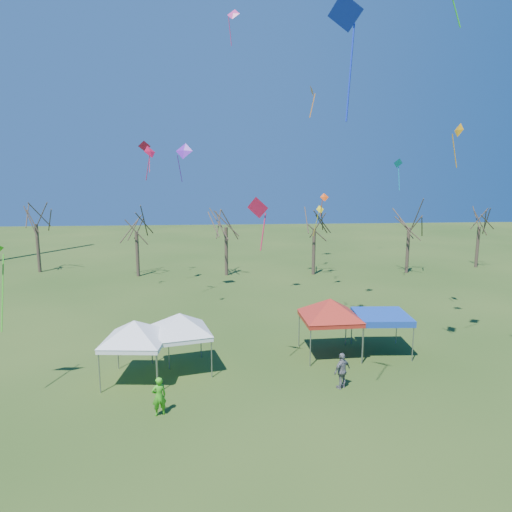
{
  "coord_description": "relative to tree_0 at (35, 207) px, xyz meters",
  "views": [
    {
      "loc": [
        -3.13,
        -18.6,
        9.51
      ],
      "look_at": [
        -1.31,
        3.0,
        5.65
      ],
      "focal_mm": 32.0,
      "sensor_mm": 36.0,
      "label": 1
    }
  ],
  "objects": [
    {
      "name": "tree_1",
      "position": [
        10.08,
        -2.73,
        -0.7
      ],
      "size": [
        3.42,
        3.42,
        7.54
      ],
      "color": "#3D2D21",
      "rests_on": "ground"
    },
    {
      "name": "kite_19",
      "position": [
        26.18,
        -10.1,
        1.23
      ],
      "size": [
        0.75,
        0.52,
        1.94
      ],
      "rotation": [
        0.0,
        0.0,
        0.09
      ],
      "color": "#FD4A0D",
      "rests_on": "ground"
    },
    {
      "name": "kite_5",
      "position": [
        21.72,
        -31.25,
        7.86
      ],
      "size": [
        1.35,
        1.25,
        3.79
      ],
      "rotation": [
        0.0,
        0.0,
        2.51
      ],
      "color": "#132BC9",
      "rests_on": "ground"
    },
    {
      "name": "kite_17",
      "position": [
        32.39,
        -18.49,
        5.64
      ],
      "size": [
        0.52,
        0.89,
        2.68
      ],
      "rotation": [
        0.0,
        0.0,
        4.86
      ],
      "color": "orange",
      "rests_on": "ground"
    },
    {
      "name": "kite_11",
      "position": [
        15.28,
        -10.95,
        4.78
      ],
      "size": [
        1.49,
        1.09,
        2.93
      ],
      "rotation": [
        0.0,
        0.0,
        5.96
      ],
      "color": "#6619B3",
      "rests_on": "ground"
    },
    {
      "name": "kite_22",
      "position": [
        27.05,
        -4.84,
        -0.18
      ],
      "size": [
        1.04,
        0.91,
        2.88
      ],
      "rotation": [
        0.0,
        0.0,
        0.36
      ],
      "color": "yellow",
      "rests_on": "ground"
    },
    {
      "name": "person_grey",
      "position": [
        23.2,
        -27.1,
        -5.65
      ],
      "size": [
        1.04,
        0.87,
        1.66
      ],
      "primitive_type": "imported",
      "rotation": [
        0.0,
        0.0,
        3.72
      ],
      "color": "slate",
      "rests_on": "ground"
    },
    {
      "name": "tent_white_mid",
      "position": [
        15.8,
        -24.58,
        -3.76
      ],
      "size": [
        3.73,
        3.73,
        3.38
      ],
      "rotation": [
        0.0,
        0.0,
        0.23
      ],
      "color": "gray",
      "rests_on": "ground"
    },
    {
      "name": "tent_white_west",
      "position": [
        13.82,
        -25.52,
        -3.76
      ],
      "size": [
        3.82,
        3.82,
        3.38
      ],
      "rotation": [
        0.0,
        0.0,
        -0.1
      ],
      "color": "gray",
      "rests_on": "ground"
    },
    {
      "name": "kite_12",
      "position": [
        32.89,
        -8.07,
        3.94
      ],
      "size": [
        0.92,
        0.57,
        2.68
      ],
      "rotation": [
        0.0,
        0.0,
        3.33
      ],
      "color": "#0C94B9",
      "rests_on": "ground"
    },
    {
      "name": "kite_2",
      "position": [
        12.37,
        -8.04,
        4.83
      ],
      "size": [
        1.21,
        1.26,
        2.8
      ],
      "rotation": [
        0.0,
        0.0,
        0.85
      ],
      "color": "red",
      "rests_on": "ground"
    },
    {
      "name": "kite_24",
      "position": [
        18.83,
        -16.06,
        12.64
      ],
      "size": [
        0.95,
        0.79,
        2.14
      ],
      "rotation": [
        0.0,
        0.0,
        5.87
      ],
      "color": "#DE3188",
      "rests_on": "ground"
    },
    {
      "name": "ground",
      "position": [
        20.85,
        -27.38,
        -6.49
      ],
      "size": [
        140.0,
        140.0,
        0.0
      ],
      "primitive_type": "plane",
      "color": "#274516",
      "rests_on": "ground"
    },
    {
      "name": "kite_18",
      "position": [
        23.02,
        -20.0,
        7.54
      ],
      "size": [
        0.35,
        0.71,
        1.79
      ],
      "rotation": [
        0.0,
        0.0,
        1.48
      ],
      "color": "orange",
      "rests_on": "ground"
    },
    {
      "name": "tent_red",
      "position": [
        23.55,
        -23.26,
        -3.58
      ],
      "size": [
        4.09,
        4.09,
        3.6
      ],
      "rotation": [
        0.0,
        0.0,
        0.03
      ],
      "color": "gray",
      "rests_on": "ground"
    },
    {
      "name": "kite_13",
      "position": [
        11.43,
        -4.45,
        5.48
      ],
      "size": [
        1.14,
        0.8,
        2.78
      ],
      "rotation": [
        0.0,
        0.0,
        3.2
      ],
      "color": "red",
      "rests_on": "ground"
    },
    {
      "name": "tree_5",
      "position": [
        44.57,
        -1.32,
        -0.76
      ],
      "size": [
        3.39,
        3.39,
        7.46
      ],
      "color": "#3D2D21",
      "rests_on": "ground"
    },
    {
      "name": "tree_2",
      "position": [
        18.48,
        -3.01,
        -0.2
      ],
      "size": [
        3.71,
        3.71,
        8.18
      ],
      "color": "#3D2D21",
      "rests_on": "ground"
    },
    {
      "name": "person_green",
      "position": [
        15.27,
        -28.79,
        -5.68
      ],
      "size": [
        0.69,
        0.58,
        1.6
      ],
      "primitive_type": "imported",
      "rotation": [
        0.0,
        0.0,
        3.53
      ],
      "color": "green",
      "rests_on": "ground"
    },
    {
      "name": "kite_1",
      "position": [
        19.52,
        -25.7,
        1.57
      ],
      "size": [
        1.13,
        0.92,
        2.42
      ],
      "rotation": [
        0.0,
        0.0,
        2.59
      ],
      "color": "red",
      "rests_on": "ground"
    },
    {
      "name": "tree_3",
      "position": [
        26.88,
        -3.34,
        -0.41
      ],
      "size": [
        3.59,
        3.59,
        7.91
      ],
      "color": "#3D2D21",
      "rests_on": "ground"
    },
    {
      "name": "tree_0",
      "position": [
        0.0,
        0.0,
        0.0
      ],
      "size": [
        3.83,
        3.83,
        8.44
      ],
      "color": "#3D2D21",
      "rests_on": "ground"
    },
    {
      "name": "tree_4",
      "position": [
        36.2,
        -3.38,
        -0.43
      ],
      "size": [
        3.58,
        3.58,
        7.89
      ],
      "color": "#3D2D21",
      "rests_on": "ground"
    },
    {
      "name": "tent_blue",
      "position": [
        26.42,
        -23.11,
        -4.49
      ],
      "size": [
        2.92,
        2.92,
        2.17
      ],
      "rotation": [
        0.0,
        0.0,
        -0.06
      ],
      "color": "gray",
      "rests_on": "ground"
    }
  ]
}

